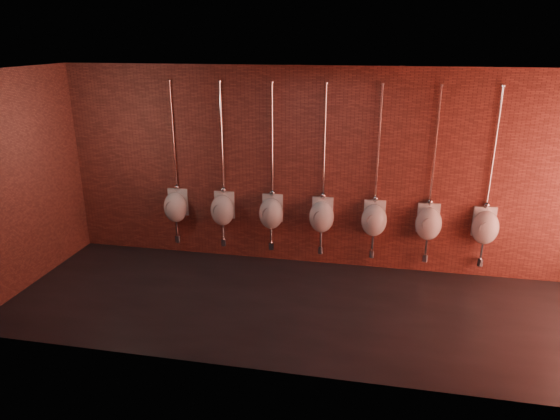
{
  "coord_description": "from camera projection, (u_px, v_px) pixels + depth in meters",
  "views": [
    {
      "loc": [
        0.82,
        -6.15,
        3.59
      ],
      "look_at": [
        -0.56,
        0.9,
        1.1
      ],
      "focal_mm": 32.0,
      "sensor_mm": 36.0,
      "label": 1
    }
  ],
  "objects": [
    {
      "name": "ground",
      "position": [
        307.0,
        307.0,
        7.02
      ],
      "size": [
        8.5,
        8.5,
        0.0
      ],
      "primitive_type": "plane",
      "color": "black",
      "rests_on": "ground"
    },
    {
      "name": "urinal_4",
      "position": [
        374.0,
        219.0,
        7.84
      ],
      "size": [
        0.43,
        0.38,
        2.72
      ],
      "color": "white",
      "rests_on": "ground"
    },
    {
      "name": "urinal_3",
      "position": [
        322.0,
        216.0,
        7.99
      ],
      "size": [
        0.43,
        0.38,
        2.72
      ],
      "color": "white",
      "rests_on": "ground"
    },
    {
      "name": "urinal_2",
      "position": [
        271.0,
        212.0,
        8.14
      ],
      "size": [
        0.43,
        0.38,
        2.72
      ],
      "color": "white",
      "rests_on": "ground"
    },
    {
      "name": "urinal_0",
      "position": [
        176.0,
        206.0,
        8.44
      ],
      "size": [
        0.43,
        0.38,
        2.72
      ],
      "color": "white",
      "rests_on": "ground"
    },
    {
      "name": "urinal_5",
      "position": [
        428.0,
        223.0,
        7.68
      ],
      "size": [
        0.43,
        0.38,
        2.72
      ],
      "color": "white",
      "rests_on": "ground"
    },
    {
      "name": "room_shell",
      "position": [
        309.0,
        168.0,
        6.36
      ],
      "size": [
        8.54,
        3.04,
        3.22
      ],
      "color": "black",
      "rests_on": "ground"
    },
    {
      "name": "urinal_1",
      "position": [
        223.0,
        209.0,
        8.29
      ],
      "size": [
        0.43,
        0.38,
        2.72
      ],
      "color": "white",
      "rests_on": "ground"
    },
    {
      "name": "urinal_6",
      "position": [
        485.0,
        226.0,
        7.53
      ],
      "size": [
        0.43,
        0.38,
        2.72
      ],
      "color": "white",
      "rests_on": "ground"
    }
  ]
}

